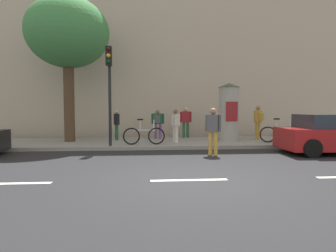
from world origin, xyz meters
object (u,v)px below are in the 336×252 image
(pedestrian_in_dark_shirt, at_px, (213,127))
(pedestrian_tallest, at_px, (186,120))
(bicycle_upright, at_px, (144,135))
(parked_car_blue, at_px, (336,135))
(pedestrian_with_bag, at_px, (176,123))
(bicycle_leaning, at_px, (280,134))
(pedestrian_in_red_top, at_px, (117,123))
(pedestrian_near_pole, at_px, (258,119))
(poster_column, at_px, (229,112))
(pedestrian_in_light_jacket, at_px, (158,121))
(traffic_light, at_px, (109,79))
(street_tree, at_px, (68,34))

(pedestrian_in_dark_shirt, xyz_separation_m, pedestrian_tallest, (-0.31, 4.87, 0.08))
(bicycle_upright, bearing_deg, parked_car_blue, -16.10)
(pedestrian_with_bag, distance_m, bicycle_leaning, 4.68)
(pedestrian_in_red_top, relative_size, parked_car_blue, 0.35)
(pedestrian_near_pole, distance_m, bicycle_upright, 5.88)
(poster_column, relative_size, pedestrian_in_light_jacket, 1.83)
(traffic_light, bearing_deg, bicycle_leaning, 4.93)
(pedestrian_in_light_jacket, relative_size, parked_car_blue, 0.36)
(pedestrian_with_bag, xyz_separation_m, bicycle_leaning, (4.63, -0.51, -0.47))
(pedestrian_in_dark_shirt, distance_m, pedestrian_tallest, 4.88)
(bicycle_upright, bearing_deg, poster_column, 17.13)
(pedestrian_in_light_jacket, distance_m, pedestrian_with_bag, 1.79)
(pedestrian_in_light_jacket, relative_size, pedestrian_with_bag, 1.01)
(poster_column, height_order, bicycle_leaning, poster_column)
(street_tree, xyz_separation_m, parked_car_blue, (10.54, -3.50, -4.35))
(pedestrian_in_red_top, bearing_deg, bicycle_upright, -56.41)
(pedestrian_tallest, relative_size, pedestrian_in_red_top, 1.08)
(pedestrian_tallest, relative_size, bicycle_upright, 0.90)
(poster_column, height_order, pedestrian_with_bag, poster_column)
(pedestrian_in_red_top, distance_m, parked_car_blue, 9.38)
(traffic_light, xyz_separation_m, street_tree, (-2.06, 1.85, 2.22))
(poster_column, xyz_separation_m, bicycle_leaning, (2.05, -1.00, -0.99))
(bicycle_leaning, bearing_deg, pedestrian_in_red_top, 166.46)
(pedestrian_near_pole, relative_size, bicycle_leaning, 0.96)
(poster_column, distance_m, bicycle_leaning, 2.48)
(street_tree, xyz_separation_m, pedestrian_in_dark_shirt, (5.90, -3.55, -4.06))
(pedestrian_near_pole, height_order, bicycle_upright, pedestrian_near_pole)
(pedestrian_in_dark_shirt, xyz_separation_m, pedestrian_with_bag, (-1.05, 2.85, 0.01))
(traffic_light, bearing_deg, pedestrian_with_bag, 22.44)
(pedestrian_in_red_top, bearing_deg, poster_column, -8.32)
(pedestrian_near_pole, bearing_deg, pedestrian_in_dark_shirt, -129.87)
(pedestrian_tallest, distance_m, pedestrian_near_pole, 3.62)
(street_tree, distance_m, bicycle_leaning, 10.57)
(poster_column, bearing_deg, parked_car_blue, -46.60)
(street_tree, bearing_deg, pedestrian_in_light_jacket, 12.68)
(pedestrian_in_light_jacket, height_order, pedestrian_in_red_top, pedestrian_in_light_jacket)
(traffic_light, relative_size, pedestrian_in_red_top, 2.70)
(parked_car_blue, bearing_deg, pedestrian_in_light_jacket, 145.44)
(pedestrian_in_dark_shirt, xyz_separation_m, pedestrian_in_light_jacket, (-1.79, 4.48, 0.04))
(pedestrian_tallest, bearing_deg, pedestrian_in_dark_shirt, -86.40)
(traffic_light, height_order, street_tree, street_tree)
(street_tree, distance_m, pedestrian_near_pole, 9.85)
(pedestrian_in_dark_shirt, distance_m, pedestrian_in_red_top, 5.61)
(poster_column, distance_m, pedestrian_in_light_jacket, 3.54)
(poster_column, distance_m, parked_car_blue, 4.59)
(pedestrian_in_dark_shirt, bearing_deg, traffic_light, 156.12)
(pedestrian_with_bag, bearing_deg, bicycle_upright, -152.25)
(pedestrian_in_dark_shirt, height_order, pedestrian_in_light_jacket, pedestrian_in_dark_shirt)
(pedestrian_in_red_top, height_order, bicycle_leaning, pedestrian_in_red_top)
(pedestrian_in_dark_shirt, bearing_deg, bicycle_leaning, 33.16)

